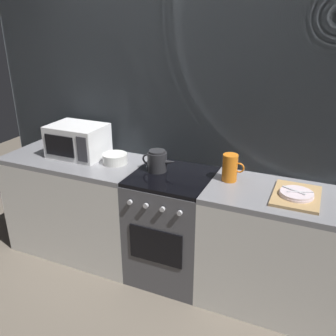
{
  "coord_description": "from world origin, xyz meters",
  "views": [
    {
      "loc": [
        0.98,
        -2.32,
        2.01
      ],
      "look_at": [
        -0.03,
        0.0,
        0.95
      ],
      "focal_mm": 38.96,
      "sensor_mm": 36.0,
      "label": 1
    }
  ],
  "objects": [
    {
      "name": "mixing_bowl",
      "position": [
        -0.52,
        0.03,
        0.94
      ],
      "size": [
        0.2,
        0.2,
        0.08
      ],
      "primitive_type": "cylinder",
      "color": "silver",
      "rests_on": "counter_left"
    },
    {
      "name": "stove_unit",
      "position": [
        -0.0,
        -0.0,
        0.45
      ],
      "size": [
        0.6,
        0.63,
        0.9
      ],
      "color": "#4C4C51",
      "rests_on": "ground_plane"
    },
    {
      "name": "microwave",
      "position": [
        -0.89,
        0.06,
        1.04
      ],
      "size": [
        0.46,
        0.35,
        0.27
      ],
      "color": "white",
      "rests_on": "counter_left"
    },
    {
      "name": "pitcher",
      "position": [
        0.42,
        0.08,
        1.0
      ],
      "size": [
        0.16,
        0.11,
        0.2
      ],
      "color": "orange",
      "rests_on": "counter_right"
    },
    {
      "name": "counter_left",
      "position": [
        -0.9,
        0.0,
        0.45
      ],
      "size": [
        1.2,
        0.6,
        0.9
      ],
      "color": "silver",
      "rests_on": "ground_plane"
    },
    {
      "name": "dish_pile",
      "position": [
        0.9,
        -0.02,
        0.92
      ],
      "size": [
        0.3,
        0.4,
        0.06
      ],
      "color": "tan",
      "rests_on": "counter_right"
    },
    {
      "name": "ground_plane",
      "position": [
        0.0,
        0.0,
        0.0
      ],
      "size": [
        8.0,
        8.0,
        0.0
      ],
      "primitive_type": "plane",
      "color": "#6B6054"
    },
    {
      "name": "kettle",
      "position": [
        -0.14,
        0.03,
        0.98
      ],
      "size": [
        0.28,
        0.15,
        0.17
      ],
      "color": "#262628",
      "rests_on": "stove_unit"
    },
    {
      "name": "counter_right",
      "position": [
        0.9,
        0.0,
        0.45
      ],
      "size": [
        1.2,
        0.6,
        0.9
      ],
      "color": "silver",
      "rests_on": "ground_plane"
    },
    {
      "name": "back_wall",
      "position": [
        0.0,
        0.32,
        1.2
      ],
      "size": [
        3.6,
        0.05,
        2.4
      ],
      "color": "gray",
      "rests_on": "ground_plane"
    }
  ]
}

